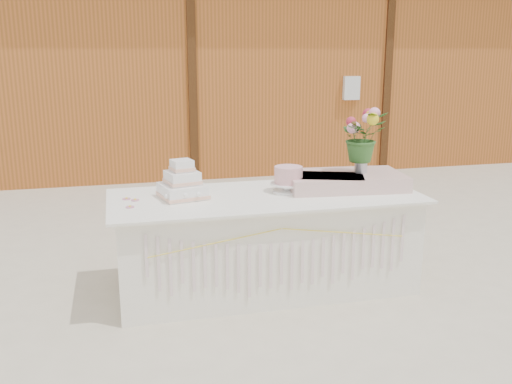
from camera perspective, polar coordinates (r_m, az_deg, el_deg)
ground at (r=4.67m, az=0.90°, el=-9.47°), size 80.00×80.00×0.00m
barn at (r=10.19m, az=-8.06°, el=12.87°), size 12.60×4.60×3.30m
cake_table at (r=4.53m, az=0.94°, el=-5.00°), size 2.40×1.00×0.77m
wedding_cake at (r=4.35m, az=-7.36°, el=0.70°), size 0.39×0.39×0.29m
pink_cake_stand at (r=4.50m, az=3.26°, el=1.43°), size 0.28×0.28×0.20m
satin_runner at (r=4.70m, az=8.84°, el=1.14°), size 0.99×0.64×0.12m
flower_vase at (r=4.73m, az=10.45°, el=2.76°), size 0.10×0.10×0.14m
bouquet at (r=4.68m, az=10.60°, el=6.07°), size 0.41×0.37×0.41m
loose_flowers at (r=4.31m, az=-12.04°, el=-0.88°), size 0.13×0.30×0.02m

